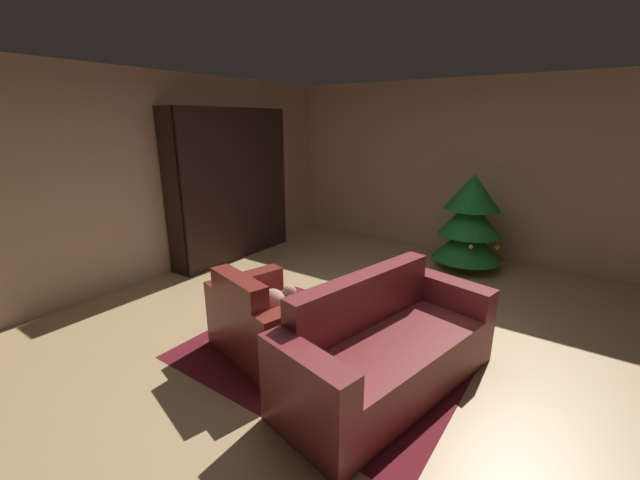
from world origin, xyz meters
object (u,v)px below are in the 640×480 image
Objects in this scene: bookshelf_unit at (237,184)px; book_stack_on_table at (324,305)px; armchair_red at (268,323)px; bottle_on_table at (343,307)px; coffee_table at (327,316)px; decorated_tree at (470,221)px; couch_red at (386,351)px.

bookshelf_unit is 9.73× the size of book_stack_on_table.
bookshelf_unit is 1.87× the size of armchair_red.
book_stack_on_table is (0.41, 0.30, 0.17)m from armchair_red.
book_stack_on_table is 0.22m from bottle_on_table.
bottle_on_table is at bearing -8.09° from book_stack_on_table.
bottle_on_table is (0.17, -0.02, 0.15)m from coffee_table.
decorated_tree is (0.40, 2.90, 0.32)m from coffee_table.
book_stack_on_table is at bearing -29.94° from bookshelf_unit.
coffee_table is at bearing 33.22° from armchair_red.
book_stack_on_table is 0.87× the size of bottle_on_table.
decorated_tree is at bearing 82.07° from coffee_table.
couch_red is at bearing -9.18° from coffee_table.
coffee_table is 0.47× the size of decorated_tree.
decorated_tree reaches higher than bottle_on_table.
decorated_tree reaches higher than couch_red.
bookshelf_unit is at bearing 140.90° from armchair_red.
armchair_red is 0.88× the size of decorated_tree.
couch_red is at bearing -26.26° from bookshelf_unit.
couch_red is 3.03m from decorated_tree.
armchair_red is 0.54m from coffee_table.
bookshelf_unit reaches higher than couch_red.
bookshelf_unit reaches higher than bottle_on_table.
decorated_tree is at bearing 94.22° from couch_red.
bottle_on_table is (0.62, 0.27, 0.23)m from armchair_red.
coffee_table is at bearing 172.14° from bottle_on_table.
armchair_red reaches higher than coffee_table.
bottle_on_table is at bearing -94.53° from decorated_tree.
coffee_table is 2.77× the size of book_stack_on_table.
bottle_on_table is at bearing 170.32° from couch_red.
armchair_red is at bearing -143.97° from book_stack_on_table.
couch_red is 8.91× the size of book_stack_on_table.
book_stack_on_table is 2.93m from decorated_tree.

